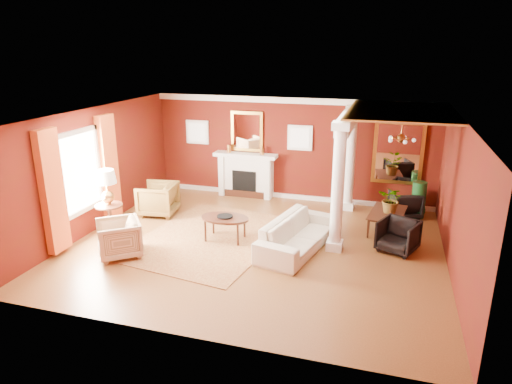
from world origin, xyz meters
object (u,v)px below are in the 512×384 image
(sofa, at_px, (298,229))
(armchair_leopard, at_px, (158,197))
(side_table, at_px, (107,191))
(coffee_table, at_px, (225,219))
(dining_table, at_px, (388,216))
(armchair_stripe, at_px, (119,237))

(sofa, xyz_separation_m, armchair_leopard, (-3.95, 1.08, -0.01))
(armchair_leopard, xyz_separation_m, side_table, (-0.44, -1.51, 0.60))
(coffee_table, bearing_deg, side_table, -170.68)
(coffee_table, bearing_deg, sofa, -0.78)
(dining_table, bearing_deg, coffee_table, 122.30)
(side_table, xyz_separation_m, dining_table, (6.26, 2.04, -0.68))
(armchair_stripe, height_order, side_table, side_table)
(sofa, height_order, coffee_table, sofa)
(armchair_leopard, relative_size, dining_table, 0.68)
(sofa, xyz_separation_m, dining_table, (1.87, 1.62, -0.09))
(armchair_stripe, xyz_separation_m, side_table, (-0.86, 0.97, 0.63))
(armchair_stripe, relative_size, coffee_table, 0.79)
(sofa, height_order, dining_table, sofa)
(armchair_stripe, distance_m, dining_table, 6.19)
(sofa, distance_m, armchair_stripe, 3.80)
(coffee_table, xyz_separation_m, dining_table, (3.55, 1.60, -0.13))
(sofa, distance_m, side_table, 4.45)
(armchair_stripe, relative_size, side_table, 0.56)
(armchair_leopard, distance_m, coffee_table, 2.50)
(armchair_stripe, bearing_deg, sofa, 73.10)
(side_table, bearing_deg, dining_table, 18.07)
(sofa, xyz_separation_m, coffee_table, (-1.69, 0.02, 0.04))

